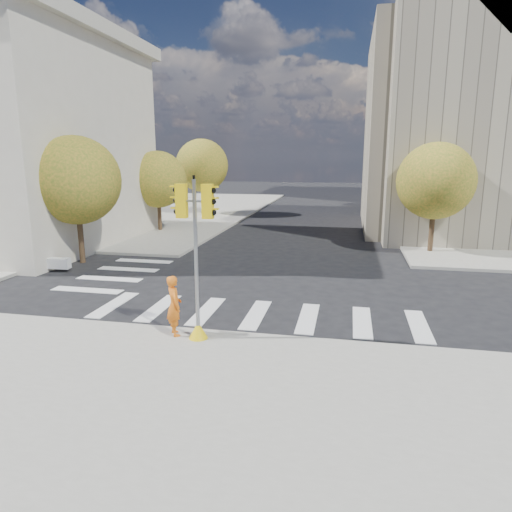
{
  "coord_description": "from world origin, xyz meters",
  "views": [
    {
      "loc": [
        2.91,
        -16.73,
        5.4
      ],
      "look_at": [
        -0.1,
        -2.03,
        2.1
      ],
      "focal_mm": 32.0,
      "sensor_mm": 36.0,
      "label": 1
    }
  ],
  "objects_px": {
    "photographer": "(174,305)",
    "planter_wall": "(11,262)",
    "traffic_signal": "(197,272)",
    "lamp_near": "(433,169)",
    "lamp_far": "(407,165)"
  },
  "relations": [
    {
      "from": "lamp_far",
      "to": "planter_wall",
      "type": "height_order",
      "value": "lamp_far"
    },
    {
      "from": "lamp_near",
      "to": "planter_wall",
      "type": "distance_m",
      "value": 24.61
    },
    {
      "from": "photographer",
      "to": "planter_wall",
      "type": "xyz_separation_m",
      "value": [
        -10.95,
        6.47,
        -0.66
      ]
    },
    {
      "from": "lamp_near",
      "to": "photographer",
      "type": "height_order",
      "value": "lamp_near"
    },
    {
      "from": "traffic_signal",
      "to": "planter_wall",
      "type": "relative_size",
      "value": 0.79
    },
    {
      "from": "lamp_near",
      "to": "traffic_signal",
      "type": "distance_m",
      "value": 21.04
    },
    {
      "from": "lamp_far",
      "to": "photographer",
      "type": "distance_m",
      "value": 34.29
    },
    {
      "from": "lamp_far",
      "to": "traffic_signal",
      "type": "height_order",
      "value": "lamp_far"
    },
    {
      "from": "lamp_near",
      "to": "lamp_far",
      "type": "xyz_separation_m",
      "value": [
        0.0,
        14.0,
        0.0
      ]
    },
    {
      "from": "lamp_near",
      "to": "photographer",
      "type": "distance_m",
      "value": 21.43
    },
    {
      "from": "traffic_signal",
      "to": "lamp_far",
      "type": "bearing_deg",
      "value": 74.96
    },
    {
      "from": "photographer",
      "to": "planter_wall",
      "type": "height_order",
      "value": "photographer"
    },
    {
      "from": "traffic_signal",
      "to": "planter_wall",
      "type": "height_order",
      "value": "traffic_signal"
    },
    {
      "from": "lamp_far",
      "to": "photographer",
      "type": "bearing_deg",
      "value": -107.13
    },
    {
      "from": "traffic_signal",
      "to": "planter_wall",
      "type": "bearing_deg",
      "value": 151.42
    }
  ]
}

